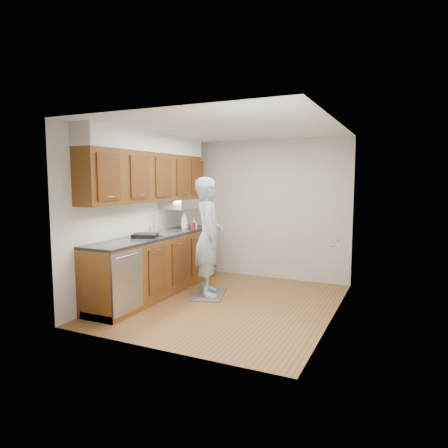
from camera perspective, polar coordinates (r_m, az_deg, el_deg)
name	(u,v)px	position (r m, az deg, el deg)	size (l,w,h in m)	color
floor	(227,303)	(5.91, 0.41, -11.26)	(3.50, 3.50, 0.00)	brown
ceiling	(227,128)	(5.68, 0.43, 13.54)	(3.50, 3.50, 0.00)	white
wall_left	(141,214)	(6.43, -11.83, 1.41)	(0.02, 3.50, 2.50)	beige
wall_right	(335,223)	(5.22, 15.56, 0.19)	(0.02, 3.50, 2.50)	beige
wall_back	(267,209)	(7.28, 6.16, 2.08)	(3.00, 0.02, 2.50)	beige
counter	(157,263)	(6.36, -9.51, -5.52)	(0.64, 2.80, 1.30)	brown
upper_cabinets	(150,169)	(6.35, -10.50, 7.70)	(0.47, 2.80, 1.21)	brown
closet_door	(337,237)	(5.55, 15.88, -1.81)	(0.02, 1.22, 2.05)	white
floor_mat	(209,294)	(6.33, -2.16, -10.01)	(0.45, 0.77, 0.01)	slate
person	(209,229)	(6.12, -2.20, -0.67)	(0.72, 0.48, 2.05)	#9AB4BC
soap_bottle_a	(185,221)	(6.85, -5.66, 0.50)	(0.12, 0.12, 0.31)	silver
soap_bottle_b	(194,224)	(6.88, -4.31, 0.02)	(0.08, 0.08, 0.18)	silver
soap_bottle_c	(194,223)	(7.00, -4.32, 0.09)	(0.13, 0.13, 0.17)	silver
soda_can	(193,226)	(6.75, -4.41, -0.32)	(0.07, 0.07, 0.13)	maroon
dish_rack	(145,235)	(6.01, -11.20, -1.62)	(0.35, 0.30, 0.06)	black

